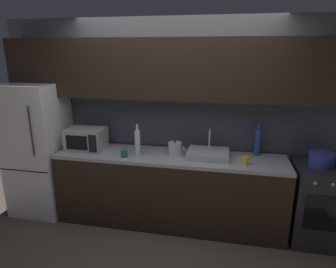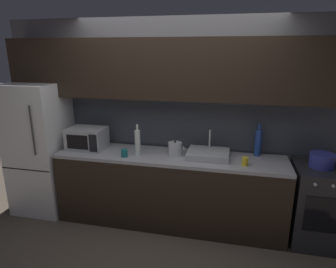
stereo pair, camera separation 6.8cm
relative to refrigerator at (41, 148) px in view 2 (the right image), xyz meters
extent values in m
cube|color=slate|center=(1.76, 0.40, 0.39)|extent=(4.49, 0.10, 2.50)
cube|color=#3D424C|center=(1.76, 0.35, 0.34)|extent=(4.49, 0.01, 0.60)
cube|color=black|center=(1.76, 0.18, 1.04)|extent=(4.13, 0.34, 0.70)
cube|color=black|center=(1.76, 0.00, -0.43)|extent=(2.75, 0.60, 0.86)
cube|color=#9E9EA3|center=(1.76, 0.00, 0.02)|extent=(2.75, 0.60, 0.04)
cube|color=white|center=(0.00, 0.00, 0.00)|extent=(0.68, 0.66, 1.72)
cube|color=black|center=(0.00, -0.33, -0.17)|extent=(0.67, 0.00, 0.01)
cylinder|color=#333333|center=(0.19, -0.35, 0.34)|extent=(0.02, 0.02, 0.60)
cube|color=#232326|center=(3.47, 0.00, -0.41)|extent=(0.60, 0.60, 0.90)
cube|color=black|center=(3.47, -0.30, -0.37)|extent=(0.45, 0.01, 0.40)
cylinder|color=#B2B2B7|center=(3.31, -0.31, -0.03)|extent=(0.03, 0.02, 0.03)
cylinder|color=#B2B2B7|center=(3.47, -0.31, -0.03)|extent=(0.03, 0.02, 0.03)
cube|color=#A8AAAF|center=(0.68, 0.02, 0.17)|extent=(0.46, 0.34, 0.27)
cube|color=black|center=(0.64, -0.15, 0.17)|extent=(0.28, 0.01, 0.18)
cube|color=black|center=(0.85, -0.15, 0.17)|extent=(0.10, 0.01, 0.22)
cube|color=#ADAFB5|center=(2.21, 0.03, 0.08)|extent=(0.48, 0.38, 0.08)
cylinder|color=silver|center=(2.21, 0.16, 0.23)|extent=(0.02, 0.02, 0.22)
cylinder|color=#B7BABF|center=(1.82, 0.01, 0.12)|extent=(0.16, 0.16, 0.16)
sphere|color=black|center=(1.82, 0.01, 0.21)|extent=(0.02, 0.02, 0.02)
cone|color=#B7BABF|center=(1.92, 0.01, 0.15)|extent=(0.03, 0.03, 0.05)
cylinder|color=#234299|center=(2.78, 0.22, 0.20)|extent=(0.08, 0.08, 0.32)
cylinder|color=#234299|center=(2.78, 0.22, 0.39)|extent=(0.03, 0.03, 0.07)
cylinder|color=silver|center=(1.38, -0.06, 0.19)|extent=(0.07, 0.07, 0.30)
cylinder|color=silver|center=(1.38, -0.06, 0.38)|extent=(0.03, 0.03, 0.07)
cylinder|color=gold|center=(2.63, -0.13, 0.09)|extent=(0.07, 0.07, 0.10)
cylinder|color=#19666B|center=(1.25, -0.17, 0.08)|extent=(0.08, 0.08, 0.09)
cylinder|color=#333899|center=(3.43, 0.00, 0.11)|extent=(0.25, 0.25, 0.13)
cylinder|color=#333899|center=(3.43, 0.00, 0.18)|extent=(0.26, 0.26, 0.02)
camera|label=1|loc=(2.39, -3.23, 1.25)|focal=31.24mm
camera|label=2|loc=(2.46, -3.21, 1.25)|focal=31.24mm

